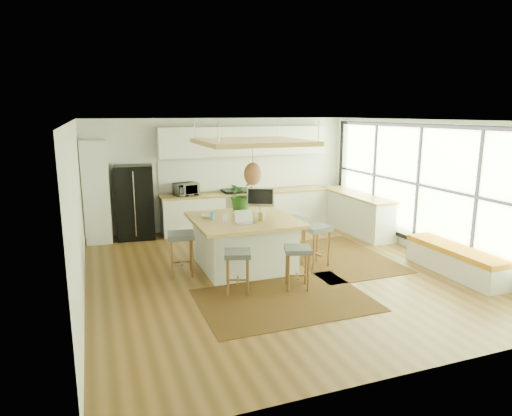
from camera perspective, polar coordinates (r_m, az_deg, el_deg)
name	(u,v)px	position (r m, az deg, el deg)	size (l,w,h in m)	color
floor	(276,272)	(8.21, 2.54, -8.11)	(7.00, 7.00, 0.00)	brown
ceiling	(277,120)	(7.71, 2.73, 11.07)	(7.00, 7.00, 0.00)	white
wall_back	(221,174)	(11.12, -4.42, 4.36)	(6.50, 6.50, 0.00)	silver
wall_front	(408,258)	(4.92, 18.79, -6.09)	(6.50, 6.50, 0.00)	silver
wall_left	(78,213)	(7.26, -21.73, -0.58)	(7.00, 7.00, 0.00)	silver
wall_right	(427,188)	(9.58, 20.86, 2.37)	(7.00, 7.00, 0.00)	silver
window_wall	(425,186)	(9.56, 20.74, 2.66)	(0.10, 6.20, 2.60)	black
pantry	(96,192)	(10.42, -19.69, 1.92)	(0.55, 0.60, 2.25)	silver
back_counter_base	(247,211)	(11.14, -1.17, -0.35)	(4.20, 0.60, 0.88)	silver
back_counter_top	(247,193)	(11.05, -1.18, 1.98)	(4.24, 0.64, 0.05)	olive
backsplash	(243,173)	(11.26, -1.69, 4.49)	(4.20, 0.02, 0.80)	white
upper_cabinets	(245,141)	(11.03, -1.45, 8.51)	(4.20, 0.34, 0.70)	silver
range	(237,209)	(11.05, -2.39, -0.14)	(0.76, 0.62, 1.00)	#A5A5AA
right_counter_base	(355,213)	(11.13, 12.53, -0.65)	(0.60, 2.50, 0.88)	silver
right_counter_top	(356,195)	(11.04, 12.64, 1.68)	(0.64, 2.54, 0.05)	olive
window_bench	(455,261)	(8.78, 23.97, -6.12)	(0.52, 2.00, 0.50)	silver
ceiling_panel	(253,157)	(8.01, -0.43, 6.47)	(1.86, 1.86, 0.80)	olive
rug_near	(285,300)	(7.05, 3.67, -11.58)	(2.60, 1.80, 0.01)	black
rug_right	(337,257)	(9.15, 10.31, -6.14)	(1.80, 2.60, 0.01)	black
fridge	(135,198)	(10.51, -15.19, 1.18)	(0.83, 0.65, 1.68)	black
island	(244,242)	(8.35, -1.58, -4.40)	(1.85, 1.85, 0.93)	olive
stool_near_left	(238,272)	(7.19, -2.34, -8.09)	(0.41, 0.41, 0.69)	#4B5053
stool_near_right	(297,268)	(7.39, 5.27, -7.56)	(0.41, 0.41, 0.70)	#4B5053
stool_right_front	(315,248)	(8.49, 7.57, -5.00)	(0.46, 0.46, 0.78)	#4B5053
stool_right_back	(294,234)	(9.36, 4.82, -3.32)	(0.42, 0.42, 0.71)	#4B5053
stool_left_side	(181,256)	(8.07, -9.46, -5.98)	(0.45, 0.45, 0.77)	#4B5053
laptop	(246,217)	(7.79, -1.34, -1.15)	(0.32, 0.34, 0.24)	#A5A5AA
monitor	(260,200)	(8.60, 0.57, 1.06)	(0.53, 0.19, 0.50)	#A5A5AA
microwave	(186,188)	(10.62, -8.87, 2.55)	(0.53, 0.29, 0.36)	#A5A5AA
island_plant	(241,198)	(8.82, -1.98, 1.32)	(0.60, 0.67, 0.52)	#1E4C19
island_bowl	(207,216)	(8.32, -6.27, -1.03)	(0.21, 0.21, 0.05)	white
island_bottle_0	(213,214)	(8.15, -5.49, -0.80)	(0.07, 0.07, 0.19)	#38BFE3
island_bottle_1	(225,217)	(7.96, -3.98, -1.09)	(0.07, 0.07, 0.19)	white
island_bottle_2	(262,215)	(8.02, 0.78, -0.96)	(0.07, 0.07, 0.19)	olive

